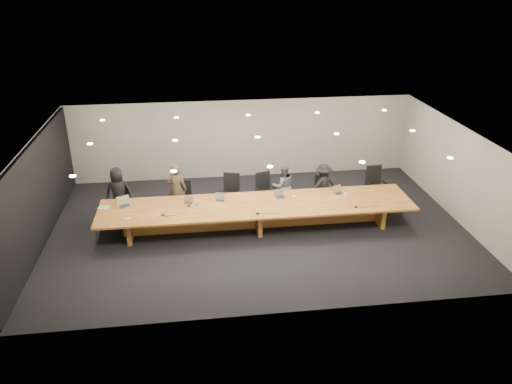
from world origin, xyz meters
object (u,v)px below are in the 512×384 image
Objects in this scene: paper_cup_near at (294,197)px; paper_cup_far at (346,194)px; chair_right at (322,191)px; water_bottle at (197,204)px; laptop_d at (280,194)px; laptop_e at (339,190)px; laptop_c at (220,198)px; mic_left at (163,214)px; chair_mid_left at (231,193)px; mic_right at (356,207)px; chair_far_left at (124,202)px; av_box at (128,219)px; chair_left at (185,198)px; mic_center at (258,213)px; chair_mid_right at (266,190)px; person_d at (323,185)px; person_c at (283,186)px; laptop_a at (124,202)px; person_b at (177,189)px; person_a at (119,192)px; laptop_b at (188,200)px; amber_mug at (189,205)px; chair_far_right at (376,185)px; conference_table at (257,211)px.

paper_cup_near is 1.57m from paper_cup_far.
chair_right is 4.14m from water_bottle.
laptop_d is 1.79m from laptop_e.
laptop_c reaches higher than mic_left.
mic_right is (3.43, -1.75, 0.16)m from chair_mid_left.
chair_far_left is at bearing 165.64° from mic_right.
chair_mid_left is at bearing 14.55° from av_box.
chair_left is 2.74m from mic_center.
chair_left is 2.98m from laptop_d.
chair_left is at bearing 164.91° from chair_mid_right.
person_d is at bearing 107.08° from mic_right.
person_c is 1.99m from paper_cup_far.
laptop_a is 1.29m from mic_left.
av_box is at bearing 62.57° from person_b.
chair_far_left is at bearing 132.26° from person_a.
chair_right is at bearing 17.30° from mic_left.
laptop_b is at bearing 155.20° from mic_center.
chair_mid_right is 11.29× the size of paper_cup_near.
amber_mug is (-2.68, -0.27, -0.07)m from laptop_d.
person_d reaches higher than mic_left.
person_b is 3.56m from paper_cup_near.
mic_center reaches higher than mic_left.
paper_cup_near is (-1.10, -0.97, 0.30)m from chair_right.
laptop_c is at bearing -159.81° from chair_right.
chair_left is at bearing 173.44° from person_a.
mic_right is at bearing 3.37° from laptop_b.
laptop_e is 3.40× the size of amber_mug.
chair_far_right is at bearing 22.53° from laptop_b.
chair_right reaches higher than paper_cup_far.
chair_mid_left is 1.20× the size of chair_right.
laptop_a reaches higher than conference_table.
laptop_d is 2.56× the size of mic_left.
chair_far_right is 11.94× the size of paper_cup_near.
person_c is at bearing 15.46° from chair_mid_left.
paper_cup_far is 0.72× the size of mic_center.
laptop_d is at bearing 163.61° from person_a.
person_c is 15.24× the size of paper_cup_far.
person_d reaches higher than chair_far_left.
laptop_b is 2.17× the size of mic_center.
chair_mid_left reaches higher than chair_left.
person_d is (1.26, -0.09, -0.02)m from person_c.
person_c is 1.77m from laptop_e.
chair_right is 1.50m from paper_cup_near.
chair_far_left is 10.15× the size of paper_cup_near.
laptop_b is (-2.94, -0.96, 0.13)m from person_c.
mic_right is at bearing -30.51° from chair_far_left.
chair_mid_right is 2.56m from water_bottle.
chair_far_left is at bearing 165.11° from chair_mid_right.
chair_left reaches higher than mic_left.
person_d is (1.79, -0.18, 0.15)m from chair_mid_right.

